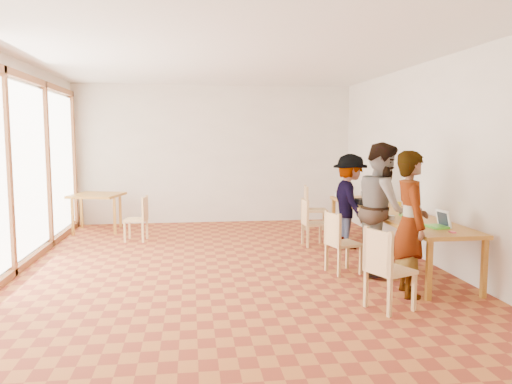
# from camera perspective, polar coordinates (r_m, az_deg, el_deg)

# --- Properties ---
(ground) EXTENTS (8.00, 8.00, 0.00)m
(ground) POSITION_cam_1_polar(r_m,az_deg,el_deg) (7.23, -2.97, -8.75)
(ground) COLOR #A65828
(ground) RESTS_ON ground
(wall_back) EXTENTS (6.00, 0.10, 3.00)m
(wall_back) POSITION_cam_1_polar(r_m,az_deg,el_deg) (10.98, -4.66, 4.33)
(wall_back) COLOR silver
(wall_back) RESTS_ON ground
(wall_front) EXTENTS (6.00, 0.10, 3.00)m
(wall_front) POSITION_cam_1_polar(r_m,az_deg,el_deg) (3.03, 2.81, -0.90)
(wall_front) COLOR silver
(wall_front) RESTS_ON ground
(wall_right) EXTENTS (0.10, 8.00, 3.00)m
(wall_right) POSITION_cam_1_polar(r_m,az_deg,el_deg) (7.82, 19.50, 3.18)
(wall_right) COLOR silver
(wall_right) RESTS_ON ground
(window_wall) EXTENTS (0.10, 8.00, 3.00)m
(window_wall) POSITION_cam_1_polar(r_m,az_deg,el_deg) (7.38, -26.64, 2.70)
(window_wall) COLOR white
(window_wall) RESTS_ON ground
(ceiling) EXTENTS (6.00, 8.00, 0.04)m
(ceiling) POSITION_cam_1_polar(r_m,az_deg,el_deg) (7.07, -3.11, 15.60)
(ceiling) COLOR white
(ceiling) RESTS_ON wall_back
(communal_table) EXTENTS (0.80, 4.00, 0.75)m
(communal_table) POSITION_cam_1_polar(r_m,az_deg,el_deg) (7.92, 15.19, -2.44)
(communal_table) COLOR #AF7526
(communal_table) RESTS_ON ground
(side_table) EXTENTS (0.90, 0.90, 0.75)m
(side_table) POSITION_cam_1_polar(r_m,az_deg,el_deg) (10.40, -17.72, -0.65)
(side_table) COLOR #AF7526
(side_table) RESTS_ON ground
(chair_near) EXTENTS (0.55, 0.55, 0.48)m
(chair_near) POSITION_cam_1_polar(r_m,az_deg,el_deg) (5.59, 14.42, -7.60)
(chair_near) COLOR tan
(chair_near) RESTS_ON ground
(chair_mid) EXTENTS (0.48, 0.48, 0.46)m
(chair_mid) POSITION_cam_1_polar(r_m,az_deg,el_deg) (6.96, 9.36, -4.98)
(chair_mid) COLOR tan
(chair_mid) RESTS_ON ground
(chair_far) EXTENTS (0.40, 0.40, 0.43)m
(chair_far) POSITION_cam_1_polar(r_m,az_deg,el_deg) (8.65, 6.14, -2.91)
(chair_far) COLOR tan
(chair_far) RESTS_ON ground
(chair_empty) EXTENTS (0.47, 0.47, 0.49)m
(chair_empty) POSITION_cam_1_polar(r_m,az_deg,el_deg) (9.90, 6.29, -1.37)
(chair_empty) COLOR tan
(chair_empty) RESTS_ON ground
(chair_spare) EXTENTS (0.43, 0.43, 0.43)m
(chair_spare) POSITION_cam_1_polar(r_m,az_deg,el_deg) (9.26, -13.07, -2.43)
(chair_spare) COLOR tan
(chair_spare) RESTS_ON ground
(person_near) EXTENTS (0.50, 0.68, 1.72)m
(person_near) POSITION_cam_1_polar(r_m,az_deg,el_deg) (6.18, 17.24, -3.46)
(person_near) COLOR gray
(person_near) RESTS_ON ground
(person_mid) EXTENTS (0.87, 1.01, 1.81)m
(person_mid) POSITION_cam_1_polar(r_m,az_deg,el_deg) (7.05, 14.27, -1.83)
(person_mid) COLOR gray
(person_mid) RESTS_ON ground
(person_far) EXTENTS (0.62, 1.05, 1.60)m
(person_far) POSITION_cam_1_polar(r_m,az_deg,el_deg) (8.56, 10.66, -1.04)
(person_far) COLOR gray
(person_far) RESTS_ON ground
(laptop_near) EXTENTS (0.27, 0.29, 0.22)m
(laptop_near) POSITION_cam_1_polar(r_m,az_deg,el_deg) (6.66, 20.30, -3.31)
(laptop_near) COLOR green
(laptop_near) RESTS_ON communal_table
(laptop_mid) EXTENTS (0.25, 0.28, 0.21)m
(laptop_mid) POSITION_cam_1_polar(r_m,az_deg,el_deg) (7.43, 17.24, -2.25)
(laptop_mid) COLOR green
(laptop_mid) RESTS_ON communal_table
(laptop_far) EXTENTS (0.24, 0.26, 0.18)m
(laptop_far) POSITION_cam_1_polar(r_m,az_deg,el_deg) (8.90, 11.80, -0.77)
(laptop_far) COLOR green
(laptop_far) RESTS_ON communal_table
(yellow_mug) EXTENTS (0.12, 0.12, 0.09)m
(yellow_mug) POSITION_cam_1_polar(r_m,az_deg,el_deg) (8.31, 15.88, -1.41)
(yellow_mug) COLOR yellow
(yellow_mug) RESTS_ON communal_table
(green_bottle) EXTENTS (0.07, 0.07, 0.28)m
(green_bottle) POSITION_cam_1_polar(r_m,az_deg,el_deg) (8.34, 13.79, -0.67)
(green_bottle) COLOR #14702A
(green_bottle) RESTS_ON communal_table
(clear_glass) EXTENTS (0.07, 0.07, 0.09)m
(clear_glass) POSITION_cam_1_polar(r_m,az_deg,el_deg) (9.56, 9.23, -0.27)
(clear_glass) COLOR silver
(clear_glass) RESTS_ON communal_table
(condiment_cup) EXTENTS (0.08, 0.08, 0.06)m
(condiment_cup) POSITION_cam_1_polar(r_m,az_deg,el_deg) (7.08, 15.24, -2.84)
(condiment_cup) COLOR white
(condiment_cup) RESTS_ON communal_table
(pink_phone) EXTENTS (0.05, 0.10, 0.01)m
(pink_phone) POSITION_cam_1_polar(r_m,az_deg,el_deg) (6.37, 21.53, -4.28)
(pink_phone) COLOR #F3415F
(pink_phone) RESTS_ON communal_table
(black_pouch) EXTENTS (0.16, 0.26, 0.09)m
(black_pouch) POSITION_cam_1_polar(r_m,az_deg,el_deg) (8.59, 11.97, -1.07)
(black_pouch) COLOR black
(black_pouch) RESTS_ON communal_table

